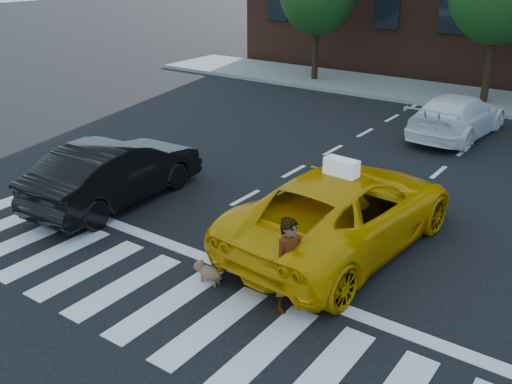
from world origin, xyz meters
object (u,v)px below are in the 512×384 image
(black_sedan, at_px, (116,172))
(woman, at_px, (290,265))
(dog, at_px, (208,271))
(taxi, at_px, (343,209))
(white_suv, at_px, (457,116))

(black_sedan, bearing_deg, woman, 162.34)
(woman, bearing_deg, black_sedan, 95.29)
(woman, height_order, dog, woman)
(dog, bearing_deg, woman, 1.79)
(taxi, relative_size, woman, 3.44)
(taxi, relative_size, black_sedan, 1.25)
(taxi, height_order, black_sedan, taxi)
(taxi, distance_m, dog, 2.98)
(black_sedan, height_order, woman, woman)
(black_sedan, xyz_separation_m, woman, (5.66, -1.40, 0.08))
(black_sedan, distance_m, dog, 4.36)
(woman, xyz_separation_m, dog, (-1.62, -0.14, -0.61))
(taxi, xyz_separation_m, white_suv, (-0.49, 8.74, -0.11))
(black_sedan, xyz_separation_m, white_suv, (4.83, 9.84, -0.07))
(black_sedan, relative_size, dog, 6.90)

